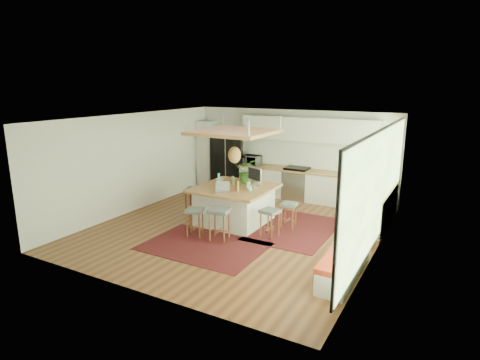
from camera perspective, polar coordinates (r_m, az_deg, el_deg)
The scene contains 37 objects.
floor at distance 9.93m, azimuth -0.40°, elevation -6.91°, with size 7.00×7.00×0.00m, color #542C18.
ceiling at distance 9.34m, azimuth -0.42°, elevation 8.81°, with size 7.00×7.00×0.00m, color white.
wall_back at distance 12.65m, azimuth 7.43°, elevation 3.78°, with size 6.50×6.50×0.00m, color silver.
wall_front at distance 6.83m, azimuth -15.07°, elevation -5.02°, with size 6.50×6.50×0.00m, color silver.
wall_left at distance 11.46m, azimuth -14.71°, elevation 2.44°, with size 7.00×7.00×0.00m, color silver.
wall_right at distance 8.48m, azimuth 19.09°, elevation -1.70°, with size 7.00×7.00×0.00m, color silver.
window_wall at distance 8.47m, azimuth 18.92°, elevation -1.35°, with size 0.10×6.20×2.60m, color black, non-canonical shape.
pantry at distance 13.76m, azimuth -4.60°, elevation 3.69°, with size 0.55×0.60×2.25m, color silver.
back_counter_base at distance 12.36m, azimuth 9.12°, elevation -0.83°, with size 4.20×0.60×0.88m, color silver.
back_counter_top at distance 12.25m, azimuth 9.20°, elevation 1.26°, with size 4.24×0.64×0.05m, color #955F35.
backsplash at distance 12.44m, azimuth 9.75°, elevation 3.54°, with size 4.20×0.02×0.80m, color white.
upper_cabinets at distance 12.18m, azimuth 9.65°, elevation 7.13°, with size 4.20×0.34×0.70m, color silver.
range at distance 12.43m, azimuth 8.05°, elevation -0.42°, with size 0.76×0.62×1.00m, color #A5A5AA, non-canonical shape.
right_counter_base at distance 10.67m, azimuth 18.98°, elevation -3.71°, with size 0.60×2.50×0.88m, color silver.
right_counter_top at distance 10.55m, azimuth 19.17°, elevation -1.32°, with size 0.64×2.54×0.05m, color #955F35.
window_bench at distance 7.79m, azimuth 14.62°, elevation -11.35°, with size 0.52×2.00×0.50m, color silver, non-canonical shape.
ceiling_panel at distance 9.90m, azimuth -0.79°, elevation 5.30°, with size 1.86×1.86×0.80m, color #955F35, non-canonical shape.
rug_near at distance 8.92m, azimuth -5.17°, elevation -9.37°, with size 2.60×1.80×0.01m, color black.
rug_right at distance 9.96m, azimuth 7.83°, elevation -6.94°, with size 1.80×2.60×0.01m, color black.
fridge at distance 13.41m, azimuth -1.77°, elevation 2.60°, with size 1.00×0.79×2.02m, color black, non-canonical shape.
island at distance 10.24m, azimuth -0.76°, elevation -3.52°, with size 1.85×1.85×0.93m, color #955F35, non-canonical shape.
stool_near_left at distance 9.42m, azimuth -6.45°, elevation -5.87°, with size 0.39×0.39×0.66m, color #484D50, non-canonical shape.
stool_near_right at distance 9.12m, azimuth -2.96°, elevation -6.45°, with size 0.44×0.44×0.75m, color #484D50, non-canonical shape.
stool_right_front at distance 9.31m, azimuth 4.26°, elevation -6.04°, with size 0.39×0.39×0.66m, color #484D50, non-canonical shape.
stool_right_back at distance 9.97m, azimuth 6.95°, elevation -4.77°, with size 0.37×0.37×0.63m, color #484D50, non-canonical shape.
stool_left_side at distance 10.86m, azimuth -6.54°, elevation -3.22°, with size 0.44×0.44×0.75m, color #484D50, non-canonical shape.
laptop at distance 9.63m, azimuth -2.61°, elevation -1.03°, with size 0.34×0.37×0.26m, color #A5A5AA, non-canonical shape.
monitor at distance 10.05m, azimuth 2.09°, elevation 0.41°, with size 0.55×0.20×0.51m, color #A5A5AA, non-canonical shape.
microwave at distance 12.93m, azimuth 1.74°, elevation 3.02°, with size 0.55×0.30×0.37m, color #A5A5AA.
island_plant at distance 10.47m, azimuth 1.02°, elevation 0.95°, with size 0.59×0.66×0.51m, color #1E4C19.
island_bowl at distance 10.77m, azimuth -2.80°, elevation 0.02°, with size 0.21×0.21×0.05m, color silver.
island_bottle_0 at distance 10.45m, azimuth -3.11°, elevation -0.01°, with size 0.07×0.07×0.19m, color #39E1E6.
island_bottle_1 at distance 10.17m, azimuth -3.14°, elevation -0.39°, with size 0.07×0.07×0.19m, color white.
island_bottle_2 at distance 9.72m, azimuth -0.37°, elevation -1.03°, with size 0.07×0.07×0.19m, color olive.
island_bottle_3 at distance 9.97m, azimuth 1.12°, elevation -0.66°, with size 0.07×0.07×0.19m, color silver.
island_bottle_4 at distance 10.40m, azimuth -1.04°, elevation -0.06°, with size 0.07×0.07×0.19m, color #4E6D41.
island_bottle_5 at distance 9.77m, azimuth 1.48°, elevation -0.95°, with size 0.07×0.07×0.19m, color #39E1E6.
Camera 1 is at (4.58, -8.10, 3.47)m, focal length 29.97 mm.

